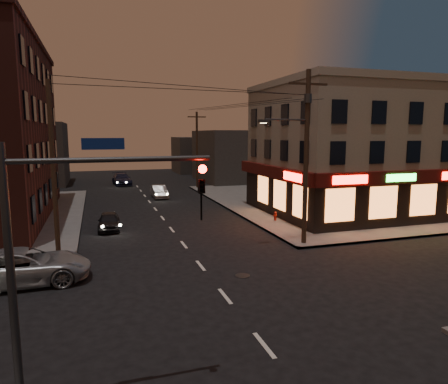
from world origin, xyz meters
name	(u,v)px	position (x,y,z in m)	size (l,w,h in m)	color
ground	(225,296)	(0.00, 0.00, 0.00)	(120.00, 120.00, 0.00)	black
sidewalk_ne	(339,200)	(18.00, 19.00, 0.07)	(24.00, 28.00, 0.15)	#514F4C
pizza_building	(358,149)	(15.93, 13.43, 5.35)	(15.85, 12.85, 10.50)	gray
bg_building_ne_a	(237,156)	(14.00, 38.00, 3.50)	(10.00, 12.00, 7.00)	#3F3D3A
bg_building_nw	(29,154)	(-13.00, 42.00, 4.00)	(9.00, 10.00, 8.00)	#3F3D3A
bg_building_ne_b	(199,155)	(12.00, 52.00, 3.00)	(8.00, 8.00, 6.00)	#3F3D3A
utility_pole_main	(305,148)	(6.68, 5.80, 5.76)	(4.20, 0.44, 10.00)	#382619
utility_pole_far	(197,150)	(6.80, 32.00, 4.65)	(0.26, 0.26, 9.00)	#382619
utility_pole_west	(54,173)	(-6.80, 6.50, 4.65)	(0.24, 0.24, 9.00)	#382619
traffic_signal	(61,245)	(-5.57, -5.60, 4.16)	(4.49, 0.32, 6.47)	#333538
suv_cross	(23,267)	(-8.04, 4.00, 0.79)	(2.62, 5.69, 1.58)	gray
sedan_near	(109,221)	(-4.12, 13.30, 0.61)	(1.43, 3.56, 1.21)	black
sedan_mid	(159,192)	(1.28, 26.20, 0.65)	(1.37, 3.93, 1.29)	gray
sedan_far	(122,179)	(-1.74, 38.07, 0.75)	(2.10, 5.16, 1.50)	#181B31
fire_hydrant	(275,216)	(7.80, 11.93, 0.52)	(0.31, 0.31, 0.67)	maroon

